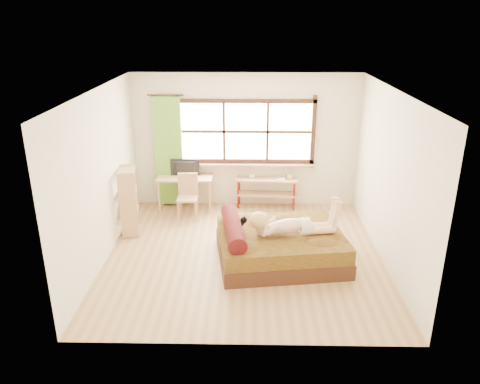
{
  "coord_description": "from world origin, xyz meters",
  "views": [
    {
      "loc": [
        0.07,
        -6.88,
        3.75
      ],
      "look_at": [
        -0.07,
        0.2,
        1.04
      ],
      "focal_mm": 35.0,
      "sensor_mm": 36.0,
      "label": 1
    }
  ],
  "objects_px": {
    "desk": "(185,181)",
    "chair": "(188,193)",
    "kitten": "(236,222)",
    "bookshelf": "(129,201)",
    "bed": "(278,245)",
    "pipe_shelf": "(267,186)",
    "woman": "(292,216)"
  },
  "relations": [
    {
      "from": "desk",
      "to": "bookshelf",
      "type": "height_order",
      "value": "bookshelf"
    },
    {
      "from": "desk",
      "to": "chair",
      "type": "xyz_separation_m",
      "value": [
        0.1,
        -0.37,
        -0.12
      ]
    },
    {
      "from": "kitten",
      "to": "desk",
      "type": "distance_m",
      "value": 2.27
    },
    {
      "from": "woman",
      "to": "bookshelf",
      "type": "height_order",
      "value": "bookshelf"
    },
    {
      "from": "chair",
      "to": "pipe_shelf",
      "type": "height_order",
      "value": "chair"
    },
    {
      "from": "woman",
      "to": "bookshelf",
      "type": "relative_size",
      "value": 1.14
    },
    {
      "from": "desk",
      "to": "pipe_shelf",
      "type": "bearing_deg",
      "value": 2.9
    },
    {
      "from": "desk",
      "to": "pipe_shelf",
      "type": "height_order",
      "value": "pipe_shelf"
    },
    {
      "from": "woman",
      "to": "pipe_shelf",
      "type": "height_order",
      "value": "woman"
    },
    {
      "from": "chair",
      "to": "kitten",
      "type": "bearing_deg",
      "value": -59.87
    },
    {
      "from": "desk",
      "to": "chair",
      "type": "bearing_deg",
      "value": -76.36
    },
    {
      "from": "kitten",
      "to": "bookshelf",
      "type": "xyz_separation_m",
      "value": [
        -1.95,
        0.88,
        0.0
      ]
    },
    {
      "from": "desk",
      "to": "pipe_shelf",
      "type": "xyz_separation_m",
      "value": [
        1.66,
        0.12,
        -0.14
      ]
    },
    {
      "from": "pipe_shelf",
      "to": "desk",
      "type": "bearing_deg",
      "value": -171.78
    },
    {
      "from": "bed",
      "to": "kitten",
      "type": "bearing_deg",
      "value": 163.02
    },
    {
      "from": "bookshelf",
      "to": "kitten",
      "type": "bearing_deg",
      "value": -35.57
    },
    {
      "from": "bed",
      "to": "bookshelf",
      "type": "height_order",
      "value": "bookshelf"
    },
    {
      "from": "kitten",
      "to": "pipe_shelf",
      "type": "distance_m",
      "value": 2.19
    },
    {
      "from": "kitten",
      "to": "desk",
      "type": "bearing_deg",
      "value": 110.64
    },
    {
      "from": "bed",
      "to": "chair",
      "type": "relative_size",
      "value": 2.51
    },
    {
      "from": "kitten",
      "to": "chair",
      "type": "bearing_deg",
      "value": 113.39
    },
    {
      "from": "bed",
      "to": "pipe_shelf",
      "type": "height_order",
      "value": "bed"
    },
    {
      "from": "bed",
      "to": "chair",
      "type": "xyz_separation_m",
      "value": [
        -1.66,
        1.73,
        0.21
      ]
    },
    {
      "from": "bed",
      "to": "bookshelf",
      "type": "xyz_separation_m",
      "value": [
        -2.62,
        0.98,
        0.35
      ]
    },
    {
      "from": "pipe_shelf",
      "to": "woman",
      "type": "bearing_deg",
      "value": -78.35
    },
    {
      "from": "woman",
      "to": "bookshelf",
      "type": "distance_m",
      "value": 3.01
    },
    {
      "from": "bed",
      "to": "pipe_shelf",
      "type": "distance_m",
      "value": 2.23
    },
    {
      "from": "bed",
      "to": "bookshelf",
      "type": "relative_size",
      "value": 1.79
    },
    {
      "from": "bed",
      "to": "desk",
      "type": "height_order",
      "value": "bed"
    },
    {
      "from": "pipe_shelf",
      "to": "chair",
      "type": "bearing_deg",
      "value": -158.43
    },
    {
      "from": "kitten",
      "to": "bookshelf",
      "type": "bearing_deg",
      "value": 147.83
    },
    {
      "from": "woman",
      "to": "kitten",
      "type": "height_order",
      "value": "woman"
    }
  ]
}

